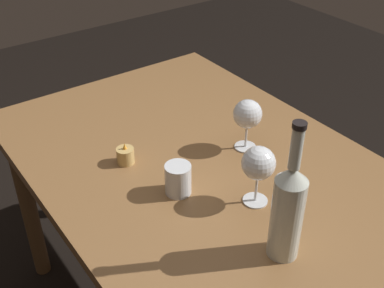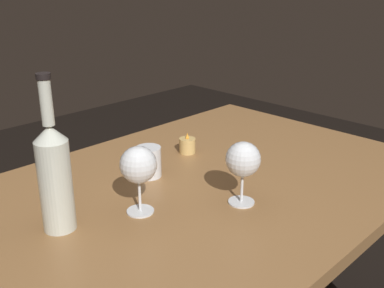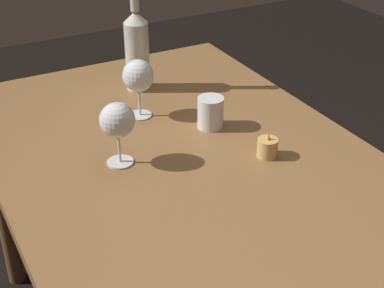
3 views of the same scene
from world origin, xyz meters
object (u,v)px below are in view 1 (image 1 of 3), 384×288
(water_tumbler, at_px, (178,181))
(wine_glass_right, at_px, (248,115))
(wine_glass_left, at_px, (258,164))
(wine_bottle, at_px, (288,209))
(votive_candle, at_px, (125,156))

(water_tumbler, bearing_deg, wine_glass_right, -78.66)
(wine_glass_left, bearing_deg, wine_glass_right, -34.84)
(wine_glass_left, height_order, wine_glass_right, wine_glass_left)
(wine_glass_left, xyz_separation_m, wine_bottle, (-0.17, 0.07, 0.01))
(wine_glass_left, xyz_separation_m, water_tumbler, (0.15, 0.14, -0.08))
(wine_bottle, bearing_deg, votive_candle, 12.84)
(votive_candle, bearing_deg, wine_bottle, -167.16)
(wine_glass_left, bearing_deg, water_tumbler, 43.70)
(wine_glass_right, bearing_deg, wine_glass_left, 145.16)
(wine_glass_right, relative_size, water_tumbler, 1.86)
(wine_glass_right, xyz_separation_m, water_tumbler, (-0.06, 0.29, -0.08))
(wine_glass_right, distance_m, votive_candle, 0.38)
(water_tumbler, bearing_deg, wine_glass_left, -136.30)
(water_tumbler, distance_m, votive_candle, 0.21)
(wine_glass_left, relative_size, water_tumbler, 1.94)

